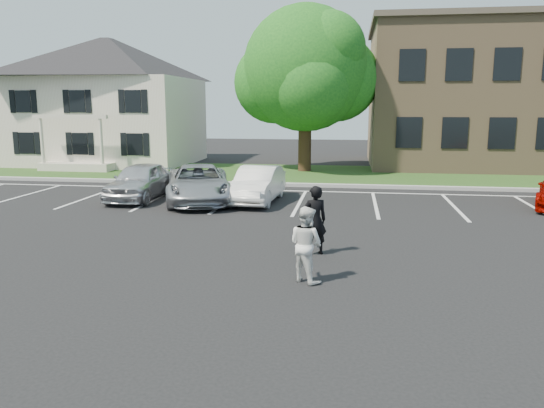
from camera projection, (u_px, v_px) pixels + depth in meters
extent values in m
plane|color=black|center=(266.00, 266.00, 12.12)|extent=(90.00, 90.00, 0.00)
cube|color=gray|center=(308.00, 185.00, 23.77)|extent=(40.00, 0.30, 0.15)
cube|color=#1D4518|center=(315.00, 174.00, 27.66)|extent=(44.00, 8.00, 0.08)
cube|color=silver|center=(25.00, 195.00, 21.53)|extent=(0.12, 5.20, 0.01)
cube|color=silver|center=(90.00, 197.00, 21.12)|extent=(0.12, 5.20, 0.01)
cube|color=silver|center=(157.00, 199.00, 20.71)|extent=(0.12, 5.20, 0.01)
cube|color=silver|center=(227.00, 201.00, 20.30)|extent=(0.12, 5.20, 0.01)
cube|color=silver|center=(300.00, 203.00, 19.90)|extent=(0.12, 5.20, 0.01)
cube|color=silver|center=(375.00, 205.00, 19.49)|extent=(0.12, 5.20, 0.01)
cube|color=silver|center=(454.00, 207.00, 19.08)|extent=(0.12, 5.20, 0.01)
cube|color=silver|center=(537.00, 209.00, 18.67)|extent=(0.12, 5.20, 0.01)
cube|color=silver|center=(339.00, 192.00, 22.32)|extent=(34.00, 0.12, 0.01)
cube|color=beige|center=(111.00, 121.00, 32.98)|extent=(10.00, 8.00, 5.20)
pyramid|color=black|center=(108.00, 58.00, 32.28)|extent=(10.30, 8.24, 2.40)
cube|color=beige|center=(79.00, 167.00, 29.23)|extent=(4.00, 1.60, 0.50)
cylinder|color=beige|center=(43.00, 147.00, 28.69)|extent=(0.18, 0.18, 2.70)
cylinder|color=beige|center=(102.00, 148.00, 28.20)|extent=(0.18, 0.18, 2.70)
cube|color=beige|center=(70.00, 117.00, 28.14)|extent=(4.20, 0.25, 0.20)
cube|color=black|center=(80.00, 144.00, 29.27)|extent=(0.90, 0.06, 1.20)
cube|color=black|center=(77.00, 101.00, 28.85)|extent=(0.90, 0.06, 1.20)
cube|color=black|center=(69.00, 144.00, 29.37)|extent=(0.32, 0.05, 1.25)
cube|color=black|center=(91.00, 144.00, 29.18)|extent=(0.32, 0.05, 1.25)
cube|color=black|center=(409.00, 133.00, 27.51)|extent=(1.30, 0.06, 1.60)
cube|color=black|center=(412.00, 65.00, 26.88)|extent=(1.30, 0.06, 1.60)
cube|color=black|center=(455.00, 133.00, 27.17)|extent=(1.30, 0.06, 1.60)
cube|color=black|center=(459.00, 65.00, 26.55)|extent=(1.30, 0.06, 1.60)
cube|color=black|center=(502.00, 133.00, 26.84)|extent=(1.30, 0.06, 1.60)
cube|color=black|center=(507.00, 64.00, 26.21)|extent=(1.30, 0.06, 1.60)
cylinder|color=black|center=(305.00, 143.00, 28.65)|extent=(0.70, 0.70, 3.20)
sphere|color=#165018|center=(306.00, 69.00, 27.93)|extent=(6.60, 6.60, 6.60)
sphere|color=#165018|center=(336.00, 79.00, 28.47)|extent=(4.60, 4.60, 4.60)
sphere|color=#165018|center=(275.00, 83.00, 28.70)|extent=(4.40, 4.40, 4.40)
sphere|color=#165018|center=(311.00, 85.00, 26.58)|extent=(4.00, 4.00, 4.00)
sphere|color=#165018|center=(297.00, 65.00, 29.52)|extent=(4.20, 4.20, 4.20)
sphere|color=#165018|center=(328.00, 49.00, 26.72)|extent=(3.80, 3.80, 3.80)
imported|color=black|center=(314.00, 220.00, 12.90)|extent=(0.73, 0.62, 1.71)
imported|color=white|center=(306.00, 244.00, 10.92)|extent=(0.98, 0.94, 1.59)
imported|color=silver|center=(140.00, 181.00, 20.55)|extent=(1.69, 4.18, 1.42)
imported|color=#A7A9AF|center=(199.00, 184.00, 19.94)|extent=(3.69, 5.46, 1.39)
imported|color=silver|center=(258.00, 184.00, 19.96)|extent=(1.63, 4.12, 1.33)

